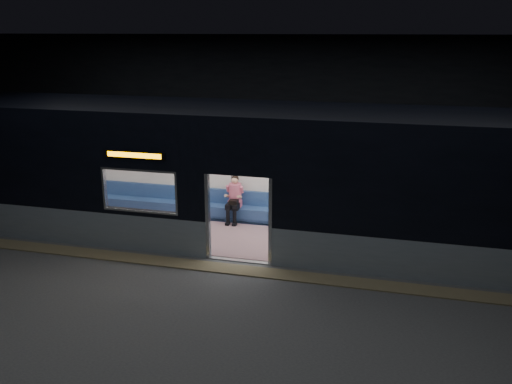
% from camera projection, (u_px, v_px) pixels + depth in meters
% --- Properties ---
extents(station_floor, '(24.00, 14.00, 0.01)m').
position_uv_depth(station_floor, '(225.00, 281.00, 11.55)').
color(station_floor, '#47494C').
rests_on(station_floor, ground).
extents(station_envelope, '(24.00, 14.00, 5.00)m').
position_uv_depth(station_envelope, '(222.00, 109.00, 10.49)').
color(station_envelope, black).
rests_on(station_envelope, station_floor).
extents(tactile_strip, '(22.80, 0.50, 0.03)m').
position_uv_depth(tactile_strip, '(233.00, 269.00, 12.05)').
color(tactile_strip, '#8C7F59').
rests_on(tactile_strip, station_floor).
extents(metro_car, '(18.00, 3.04, 3.35)m').
position_uv_depth(metro_car, '(255.00, 168.00, 13.38)').
color(metro_car, '#919DAD').
rests_on(metro_car, station_floor).
extents(passenger, '(0.39, 0.64, 1.29)m').
position_uv_depth(passenger, '(234.00, 196.00, 14.82)').
color(passenger, black).
rests_on(passenger, metro_car).
extents(handbag, '(0.28, 0.26, 0.12)m').
position_uv_depth(handbag, '(234.00, 202.00, 14.66)').
color(handbag, black).
rests_on(handbag, passenger).
extents(transit_map, '(0.98, 0.03, 0.64)m').
position_uv_depth(transit_map, '(295.00, 172.00, 14.52)').
color(transit_map, white).
rests_on(transit_map, metro_car).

